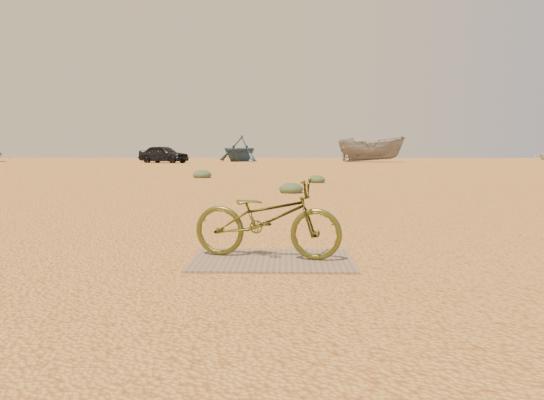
{
  "coord_description": "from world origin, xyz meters",
  "views": [
    {
      "loc": [
        0.1,
        -5.26,
        1.13
      ],
      "look_at": [
        -0.05,
        -0.04,
        0.62
      ],
      "focal_mm": 35.0,
      "sensor_mm": 36.0,
      "label": 1
    }
  ],
  "objects_px": {
    "boat_far_left": "(240,148)",
    "plywood_board": "(272,260)",
    "bicycle": "(267,218)",
    "boat_mid_right": "(371,149)",
    "car": "(164,154)"
  },
  "relations": [
    {
      "from": "plywood_board",
      "to": "boat_mid_right",
      "type": "height_order",
      "value": "boat_mid_right"
    },
    {
      "from": "bicycle",
      "to": "boat_far_left",
      "type": "distance_m",
      "value": 41.69
    },
    {
      "from": "boat_mid_right",
      "to": "boat_far_left",
      "type": "bearing_deg",
      "value": 90.71
    },
    {
      "from": "bicycle",
      "to": "boat_far_left",
      "type": "relative_size",
      "value": 0.35
    },
    {
      "from": "bicycle",
      "to": "boat_far_left",
      "type": "height_order",
      "value": "boat_far_left"
    },
    {
      "from": "plywood_board",
      "to": "boat_mid_right",
      "type": "xyz_separation_m",
      "value": [
        7.25,
        40.03,
        1.06
      ]
    },
    {
      "from": "car",
      "to": "boat_mid_right",
      "type": "distance_m",
      "value": 17.26
    },
    {
      "from": "boat_far_left",
      "to": "plywood_board",
      "type": "bearing_deg",
      "value": -53.44
    },
    {
      "from": "boat_far_left",
      "to": "boat_mid_right",
      "type": "height_order",
      "value": "boat_far_left"
    },
    {
      "from": "bicycle",
      "to": "car",
      "type": "distance_m",
      "value": 37.89
    },
    {
      "from": "plywood_board",
      "to": "car",
      "type": "xyz_separation_m",
      "value": [
        -9.69,
        36.73,
        0.69
      ]
    },
    {
      "from": "car",
      "to": "plywood_board",
      "type": "bearing_deg",
      "value": -142.42
    },
    {
      "from": "plywood_board",
      "to": "car",
      "type": "height_order",
      "value": "car"
    },
    {
      "from": "car",
      "to": "boat_far_left",
      "type": "height_order",
      "value": "boat_far_left"
    },
    {
      "from": "bicycle",
      "to": "boat_mid_right",
      "type": "relative_size",
      "value": 0.28
    }
  ]
}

